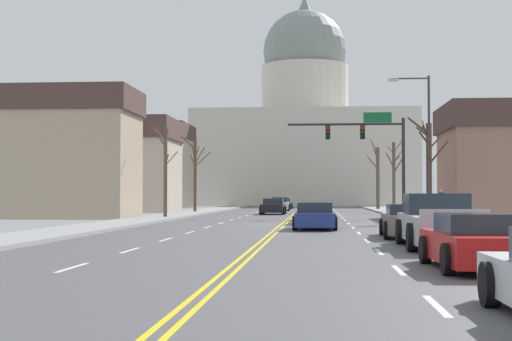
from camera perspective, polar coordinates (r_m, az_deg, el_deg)
ground at (r=40.64m, az=1.99°, el=-3.98°), size 20.00×180.00×0.20m
signal_gantry at (r=53.00m, az=8.44°, el=2.07°), size 7.91×0.41×7.01m
street_lamp_right at (r=45.47m, az=12.24°, el=2.60°), size 2.36×0.24×8.27m
capitol_building at (r=113.90m, az=3.62°, el=2.46°), size 30.88×22.65×31.10m
sedan_near_00 at (r=47.97m, az=4.27°, el=-3.03°), size 2.00×4.42×1.13m
sedan_near_01 at (r=41.67m, az=4.32°, el=-3.19°), size 2.11×4.33×1.16m
sedan_near_02 at (r=35.33m, az=4.38°, el=-3.40°), size 1.99×4.53×1.22m
sedan_near_03 at (r=29.20m, az=11.22°, el=-3.69°), size 2.14×4.70×1.23m
pickup_truck_near_04 at (r=23.81m, az=13.31°, el=-3.80°), size 2.30×5.53×1.62m
sedan_near_05 at (r=17.14m, az=15.95°, el=-5.14°), size 2.05×4.31×1.19m
sedan_oncoming_00 at (r=61.94m, az=1.28°, el=-2.70°), size 2.02×4.47×1.26m
sedan_oncoming_01 at (r=75.79m, az=1.76°, el=-2.51°), size 2.03×4.29×1.31m
sedan_oncoming_02 at (r=84.03m, az=1.96°, el=-2.47°), size 2.16×4.61×1.17m
flank_building_00 at (r=71.77m, az=-10.14°, el=0.40°), size 10.79×9.19×8.41m
flank_building_01 at (r=92.41m, az=-8.40°, el=0.35°), size 11.43×9.82×9.84m
flank_building_02 at (r=53.43m, az=-14.71°, el=1.27°), size 11.19×6.42×8.62m
bare_tree_00 at (r=44.98m, az=12.59°, el=0.28°), size 2.12×2.23×5.88m
bare_tree_01 at (r=50.75m, az=-6.72°, el=0.31°), size 1.66×2.43×5.97m
bare_tree_02 at (r=69.57m, az=10.12°, el=-0.27°), size 1.55×1.81×6.37m
bare_tree_03 at (r=66.37m, az=-4.51°, el=0.02°), size 2.72×2.40×6.55m
bare_tree_04 at (r=79.10m, az=8.93°, el=-0.41°), size 1.24×1.23×7.16m
pedestrian_00 at (r=46.70m, az=13.44°, el=-2.30°), size 0.35×0.34×1.75m
bicycle_parked at (r=39.13m, az=13.24°, el=-3.33°), size 0.12×1.77×0.85m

